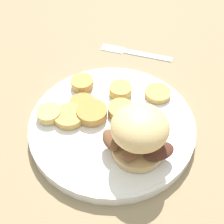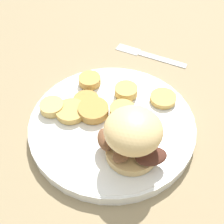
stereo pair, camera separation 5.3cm
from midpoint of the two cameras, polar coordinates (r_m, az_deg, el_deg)
ground_plane at (r=0.57m, az=-2.68°, el=-3.33°), size 4.00×4.00×0.00m
dinner_plate at (r=0.56m, az=-2.72°, el=-2.54°), size 0.30×0.30×0.02m
sandwich at (r=0.48m, az=1.69°, el=-4.16°), size 0.13×0.09×0.09m
potato_round_0 at (r=0.61m, az=-7.97°, el=5.15°), size 0.04×0.04×0.02m
potato_round_1 at (r=0.57m, az=-14.08°, el=-0.45°), size 0.04×0.04×0.02m
potato_round_2 at (r=0.59m, az=-1.00°, el=3.95°), size 0.04×0.04×0.02m
potato_round_3 at (r=0.56m, az=-10.55°, el=-0.88°), size 0.05×0.05×0.01m
potato_round_4 at (r=0.58m, az=-8.04°, el=1.40°), size 0.05×0.05×0.01m
potato_round_5 at (r=0.56m, az=-1.11°, el=0.27°), size 0.05×0.05×0.02m
potato_round_6 at (r=0.60m, az=5.82°, el=3.32°), size 0.05×0.05×0.01m
potato_round_7 at (r=0.55m, az=-6.61°, el=-0.54°), size 0.05×0.05×0.02m
fork at (r=0.73m, az=2.05°, el=10.72°), size 0.17×0.03×0.00m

